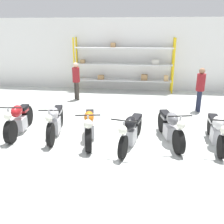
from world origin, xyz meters
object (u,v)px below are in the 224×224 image
motorcycle_orange (89,126)px  motorcycle_black (131,130)px  shelving_rack (124,65)px  person_browsing (200,86)px  motorcycle_red (19,119)px  motorcycle_silver (55,121)px  motorcycle_grey (170,127)px  person_near_rack (76,78)px  motorcycle_white (216,130)px

motorcycle_orange → motorcycle_black: bearing=67.9°
shelving_rack → person_browsing: (3.13, -3.05, -0.34)m
shelving_rack → motorcycle_red: shelving_rack is taller
motorcycle_silver → motorcycle_grey: motorcycle_silver is taller
motorcycle_black → person_browsing: bearing=156.3°
motorcycle_black → person_near_rack: size_ratio=1.25×
motorcycle_silver → motorcycle_orange: size_ratio=0.94×
motorcycle_silver → shelving_rack: bearing=157.1°
motorcycle_silver → person_browsing: person_browsing is taller
motorcycle_black → shelving_rack: bearing=-161.6°
motorcycle_silver → motorcycle_white: size_ratio=0.97×
motorcycle_red → motorcycle_grey: (4.49, -0.06, 0.01)m
motorcycle_white → person_near_rack: size_ratio=1.24×
shelving_rack → motorcycle_orange: (-0.51, -6.16, -0.91)m
motorcycle_red → motorcycle_orange: bearing=79.5°
motorcycle_red → shelving_rack: bearing=149.7°
shelving_rack → motorcycle_red: (-2.72, -5.98, -0.88)m
person_near_rack → motorcycle_red: bearing=36.6°
motorcycle_grey → shelving_rack: bearing=-176.2°
motorcycle_red → motorcycle_orange: (2.21, -0.18, -0.03)m
motorcycle_white → person_browsing: 3.10m
motorcycle_grey → motorcycle_silver: bearing=-103.2°
person_near_rack → motorcycle_white: bearing=97.6°
motorcycle_red → motorcycle_orange: 2.22m
motorcycle_white → motorcycle_silver: bearing=-87.5°
motorcycle_black → person_near_rack: person_near_rack is taller
motorcycle_black → motorcycle_silver: bearing=-88.2°
motorcycle_grey → person_near_rack: 5.53m
motorcycle_black → person_browsing: 4.19m
shelving_rack → motorcycle_black: shelving_rack is taller
person_near_rack → motorcycle_orange: bearing=66.6°
motorcycle_red → motorcycle_orange: motorcycle_red is taller
motorcycle_white → person_near_rack: (-4.97, 4.09, 0.53)m
motorcycle_orange → person_browsing: person_browsing is taller
motorcycle_black → motorcycle_grey: 1.14m
motorcycle_white → motorcycle_grey: bearing=-89.2°
motorcycle_black → person_browsing: size_ratio=1.24×
motorcycle_orange → motorcycle_white: motorcycle_orange is taller
motorcycle_orange → motorcycle_red: bearing=-104.7°
motorcycle_grey → motorcycle_orange: bearing=-99.5°
shelving_rack → person_browsing: 4.39m
motorcycle_grey → motorcycle_white: (1.22, -0.06, -0.00)m
person_near_rack → person_browsing: bearing=125.6°
shelving_rack → motorcycle_grey: size_ratio=2.46×
motorcycle_white → person_browsing: person_browsing is taller
motorcycle_silver → motorcycle_orange: (1.07, -0.16, -0.03)m
motorcycle_black → motorcycle_red: bearing=-85.1°
motorcycle_silver → motorcycle_white: 4.56m
motorcycle_orange → motorcycle_grey: 2.28m
motorcycle_silver → motorcycle_grey: (3.34, -0.04, 0.01)m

